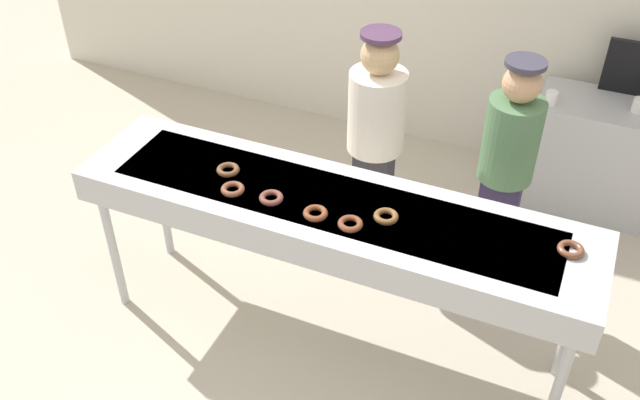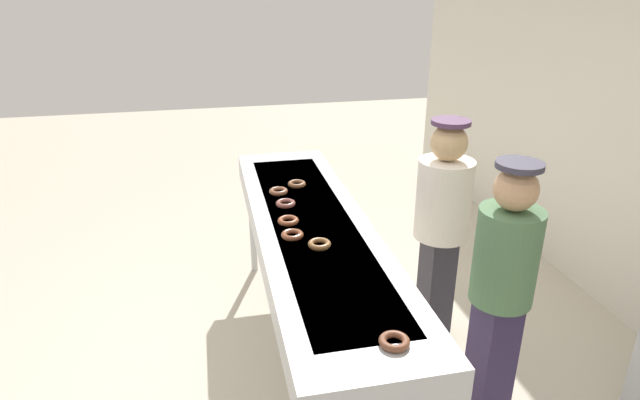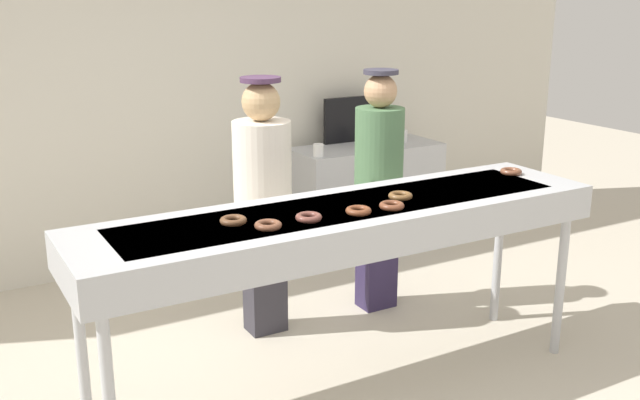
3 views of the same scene
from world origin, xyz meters
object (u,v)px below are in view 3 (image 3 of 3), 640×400
worker_baker (379,177)px  worker_assistant (263,189)px  chocolate_donut_3 (511,172)px  paper_cup_0 (403,136)px  paper_cup_1 (318,150)px  paper_cup_2 (368,140)px  chocolate_donut_0 (358,211)px  chocolate_donut_5 (268,225)px  chocolate_donut_4 (400,196)px  prep_counter (366,195)px  chocolate_donut_1 (233,220)px  chocolate_donut_2 (309,217)px  chocolate_donut_6 (392,206)px  menu_display (353,119)px  fryer_conveyor (347,223)px

worker_baker → worker_assistant: bearing=-5.9°
chocolate_donut_3 → paper_cup_0: 2.04m
paper_cup_1 → paper_cup_2: 0.59m
chocolate_donut_0 → paper_cup_1: 2.23m
chocolate_donut_0 → worker_baker: size_ratio=0.08×
chocolate_donut_5 → worker_assistant: 1.14m
chocolate_donut_4 → prep_counter: size_ratio=0.10×
chocolate_donut_3 → paper_cup_1: size_ratio=1.29×
chocolate_donut_3 → worker_baker: (-0.46, 0.76, -0.14)m
chocolate_donut_0 → prep_counter: bearing=55.9°
chocolate_donut_1 → chocolate_donut_2: size_ratio=1.00×
chocolate_donut_4 → chocolate_donut_6: 0.20m
chocolate_donut_3 → chocolate_donut_0: bearing=-169.1°
chocolate_donut_6 → paper_cup_0: size_ratio=1.29×
worker_baker → chocolate_donut_5: bearing=34.1°
menu_display → paper_cup_1: bearing=-145.9°
chocolate_donut_2 → worker_assistant: worker_assistant is taller
chocolate_donut_3 → paper_cup_1: 1.83m
paper_cup_1 → fryer_conveyor: bearing=-115.3°
chocolate_donut_0 → menu_display: size_ratio=0.23×
fryer_conveyor → chocolate_donut_6: bearing=-41.8°
chocolate_donut_6 → worker_assistant: bearing=102.8°
paper_cup_0 → chocolate_donut_0: bearing=-130.3°
chocolate_donut_4 → chocolate_donut_5: bearing=-172.4°
chocolate_donut_4 → paper_cup_0: chocolate_donut_4 is taller
fryer_conveyor → worker_baker: size_ratio=1.75×
fryer_conveyor → paper_cup_1: fryer_conveyor is taller
chocolate_donut_6 → paper_cup_0: 2.76m
worker_baker → paper_cup_1: 1.03m
chocolate_donut_0 → paper_cup_0: (1.86, 2.19, -0.16)m
chocolate_donut_5 → worker_baker: bearing=37.4°
chocolate_donut_0 → chocolate_donut_6: same height
chocolate_donut_6 → worker_baker: 1.19m
paper_cup_2 → chocolate_donut_1: bearing=-136.2°
fryer_conveyor → menu_display: menu_display is taller
worker_assistant → menu_display: 2.06m
chocolate_donut_2 → chocolate_donut_4: bearing=8.9°
chocolate_donut_2 → menu_display: size_ratio=0.23×
fryer_conveyor → chocolate_donut_6: 0.26m
fryer_conveyor → prep_counter: 2.57m
paper_cup_0 → menu_display: (-0.37, 0.23, 0.15)m
chocolate_donut_0 → menu_display: bearing=58.4°
chocolate_donut_1 → paper_cup_1: size_ratio=1.29×
fryer_conveyor → chocolate_donut_0: size_ratio=22.09×
worker_assistant → chocolate_donut_6: bearing=87.0°
chocolate_donut_6 → prep_counter: bearing=59.7°
chocolate_donut_4 → chocolate_donut_5: 0.85m
menu_display → chocolate_donut_6: bearing=-118.0°
worker_baker → menu_display: (0.68, 1.41, 0.13)m
chocolate_donut_0 → chocolate_donut_3: same height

